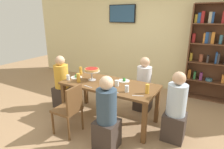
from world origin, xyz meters
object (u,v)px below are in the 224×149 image
(chair_near_left, at_px, (70,108))
(diner_head_east, at_px, (175,112))
(diner_head_west, at_px, (62,85))
(beer_glass_amber_spare, at_px, (147,89))
(water_glass_clear_spare, at_px, (68,77))
(water_glass_clear_far, at_px, (127,89))
(cutlery_fork_far, at_px, (114,92))
(dining_table, at_px, (109,88))
(cutlery_fork_near, at_px, (101,90))
(cutlery_knife_far, at_px, (138,96))
(diner_far_right, at_px, (144,88))
(beer_glass_amber_tall, at_px, (78,78))
(salad_plate_near_diner, at_px, (124,80))
(television, at_px, (122,14))
(water_glass_clear_near, at_px, (117,83))
(diner_near_right, at_px, (107,119))
(deep_dish_pizza_stand, at_px, (92,71))
(cutlery_knife_near, at_px, (88,86))
(bookshelf, at_px, (214,50))
(beer_glass_amber_short, at_px, (81,71))
(salad_plate_far_diner, at_px, (77,77))

(chair_near_left, bearing_deg, diner_head_east, -65.79)
(diner_head_west, bearing_deg, beer_glass_amber_spare, -2.13)
(diner_head_east, height_order, water_glass_clear_spare, diner_head_east)
(chair_near_left, distance_m, water_glass_clear_spare, 0.75)
(diner_head_east, height_order, beer_glass_amber_spare, diner_head_east)
(water_glass_clear_far, height_order, cutlery_fork_far, water_glass_clear_far)
(dining_table, bearing_deg, cutlery_fork_near, -83.77)
(dining_table, bearing_deg, cutlery_knife_far, -21.21)
(diner_far_right, xyz_separation_m, chair_near_left, (-0.76, -1.43, -0.01))
(dining_table, xyz_separation_m, beer_glass_amber_tall, (-0.55, -0.21, 0.18))
(water_glass_clear_far, bearing_deg, salad_plate_near_diner, 120.91)
(cutlery_knife_far, bearing_deg, chair_near_left, -177.76)
(television, xyz_separation_m, water_glass_clear_near, (0.98, -2.14, -1.21))
(diner_near_right, relative_size, salad_plate_near_diner, 5.22)
(deep_dish_pizza_stand, xyz_separation_m, water_glass_clear_spare, (-0.41, -0.22, -0.14))
(diner_far_right, bearing_deg, beer_glass_amber_spare, 22.79)
(water_glass_clear_far, xyz_separation_m, cutlery_knife_near, (-0.70, -0.12, -0.05))
(diner_far_right, height_order, beer_glass_amber_tall, diner_far_right)
(bookshelf, distance_m, cutlery_fork_near, 2.85)
(television, distance_m, diner_head_east, 3.29)
(television, height_order, diner_near_right, television)
(diner_head_east, distance_m, water_glass_clear_spare, 2.05)
(bookshelf, relative_size, diner_head_east, 1.92)
(salad_plate_near_diner, distance_m, beer_glass_amber_spare, 0.67)
(diner_head_west, height_order, cutlery_knife_near, diner_head_west)
(beer_glass_amber_short, height_order, water_glass_clear_far, beer_glass_amber_short)
(water_glass_clear_spare, distance_m, cutlery_knife_far, 1.48)
(salad_plate_near_diner, xyz_separation_m, water_glass_clear_far, (0.27, -0.44, 0.04))
(chair_near_left, bearing_deg, cutlery_fork_far, -55.64)
(water_glass_clear_near, xyz_separation_m, cutlery_knife_far, (0.49, -0.23, -0.05))
(diner_head_east, xyz_separation_m, water_glass_clear_spare, (-2.02, -0.20, 0.30))
(television, distance_m, chair_near_left, 3.23)
(television, distance_m, salad_plate_near_diner, 2.44)
(beer_glass_amber_short, bearing_deg, cutlery_fork_far, -24.55)
(water_glass_clear_near, height_order, cutlery_knife_near, water_glass_clear_near)
(water_glass_clear_far, bearing_deg, water_glass_clear_near, 149.14)
(cutlery_fork_far, bearing_deg, water_glass_clear_spare, -171.07)
(diner_near_right, height_order, salad_plate_near_diner, diner_near_right)
(chair_near_left, bearing_deg, salad_plate_far_diner, 30.76)
(diner_head_west, bearing_deg, diner_head_east, 0.19)
(beer_glass_amber_spare, relative_size, water_glass_clear_near, 1.48)
(beer_glass_amber_tall, distance_m, beer_glass_amber_short, 0.49)
(bookshelf, xyz_separation_m, salad_plate_far_diner, (-2.35, -2.04, -0.43))
(salad_plate_near_diner, distance_m, salad_plate_far_diner, 0.97)
(cutlery_fork_far, bearing_deg, diner_near_right, -62.94)
(diner_head_west, bearing_deg, cutlery_fork_far, -10.76)
(cutlery_fork_near, bearing_deg, water_glass_clear_near, 45.96)
(chair_near_left, xyz_separation_m, cutlery_fork_far, (0.61, 0.42, 0.26))
(diner_head_west, distance_m, diner_far_right, 1.76)
(beer_glass_amber_short, bearing_deg, salad_plate_near_diner, 2.50)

